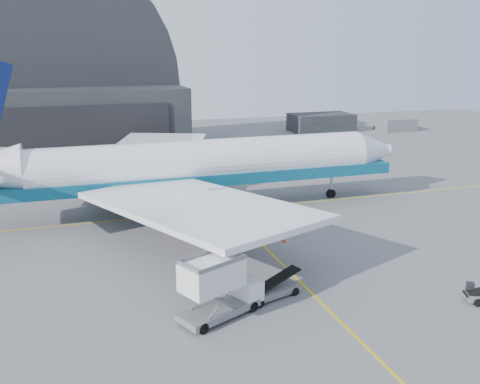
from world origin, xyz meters
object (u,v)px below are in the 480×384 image
object	(u,v)px
catering_truck	(218,288)
pushback_tug	(244,230)
airliner	(187,166)
belt_loader_a	(271,291)

from	to	relation	value
catering_truck	pushback_tug	size ratio (longest dim) A/B	1.63
airliner	belt_loader_a	xyz separation A→B (m)	(1.18, -24.29, -4.84)
pushback_tug	catering_truck	bearing A→B (deg)	-109.69
airliner	catering_truck	xyz separation A→B (m)	(-3.54, -25.99, -3.17)
airliner	pushback_tug	distance (m)	12.04
airliner	pushback_tug	world-z (taller)	airliner
pushback_tug	belt_loader_a	world-z (taller)	belt_loader_a
airliner	pushback_tug	size ratio (longest dim) A/B	13.03
belt_loader_a	airliner	bearing A→B (deg)	74.75
airliner	catering_truck	world-z (taller)	airliner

